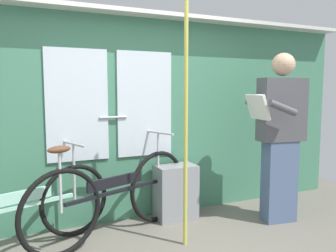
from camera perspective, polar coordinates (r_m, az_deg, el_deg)
The scene contains 6 objects.
train_door_wall at distance 3.57m, azimuth -6.53°, elevation 2.09°, with size 5.47×0.28×2.17m.
bicycle_near_door at distance 3.26m, azimuth -8.99°, elevation -11.61°, with size 1.74×0.76×0.96m.
bicycle_leaning_behind at distance 3.18m, azimuth -24.17°, elevation -13.08°, with size 1.64×0.69×0.90m.
passenger_reading_newspaper at distance 3.67m, azimuth 18.49°, elevation -1.29°, with size 0.61×0.54×1.76m.
trash_bin_by_wall at distance 3.69m, azimuth 1.31°, elevation -11.11°, with size 0.43×0.28×0.58m, color gray.
handrail_pole at distance 2.92m, azimuth 3.02°, elevation -0.16°, with size 0.04×0.04×2.13m, color #C6C14C.
Camera 1 is at (-1.06, -2.18, 1.38)m, focal length 35.93 mm.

